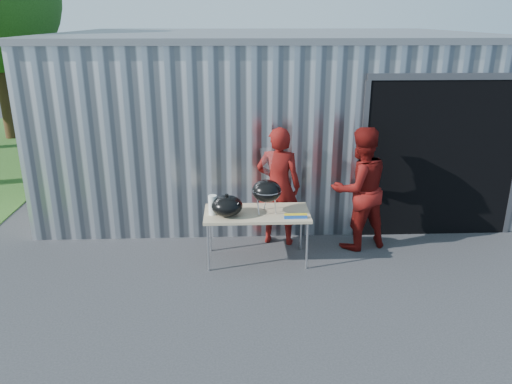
{
  "coord_description": "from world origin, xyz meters",
  "views": [
    {
      "loc": [
        0.07,
        -5.74,
        3.39
      ],
      "look_at": [
        0.36,
        0.89,
        1.05
      ],
      "focal_mm": 35.0,
      "sensor_mm": 36.0,
      "label": 1
    }
  ],
  "objects_px": {
    "person_bystander": "(359,189)",
    "folding_table": "(257,215)",
    "kettle_grill": "(267,185)",
    "person_cook": "(278,186)"
  },
  "relations": [
    {
      "from": "person_bystander",
      "to": "folding_table",
      "type": "bearing_deg",
      "value": -3.4
    },
    {
      "from": "folding_table",
      "to": "kettle_grill",
      "type": "xyz_separation_m",
      "value": [
        0.14,
        -0.03,
        0.46
      ]
    },
    {
      "from": "person_cook",
      "to": "person_bystander",
      "type": "relative_size",
      "value": 0.99
    },
    {
      "from": "kettle_grill",
      "to": "person_bystander",
      "type": "bearing_deg",
      "value": 16.89
    },
    {
      "from": "kettle_grill",
      "to": "person_bystander",
      "type": "height_order",
      "value": "person_bystander"
    },
    {
      "from": "folding_table",
      "to": "person_bystander",
      "type": "xyz_separation_m",
      "value": [
        1.56,
        0.4,
        0.23
      ]
    },
    {
      "from": "folding_table",
      "to": "kettle_grill",
      "type": "relative_size",
      "value": 1.61
    },
    {
      "from": "folding_table",
      "to": "person_cook",
      "type": "xyz_separation_m",
      "value": [
        0.36,
        0.6,
        0.22
      ]
    },
    {
      "from": "person_bystander",
      "to": "kettle_grill",
      "type": "bearing_deg",
      "value": -0.87
    },
    {
      "from": "folding_table",
      "to": "kettle_grill",
      "type": "height_order",
      "value": "kettle_grill"
    }
  ]
}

